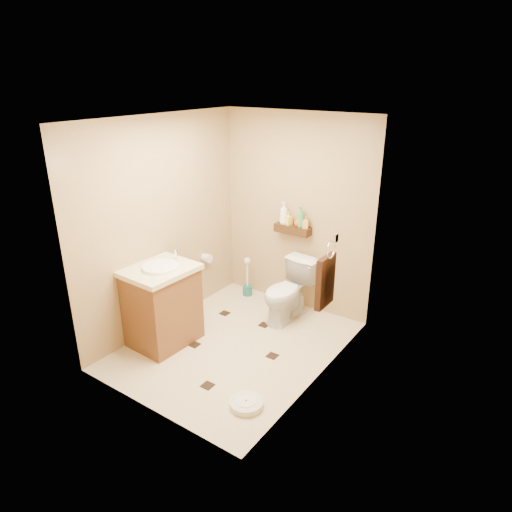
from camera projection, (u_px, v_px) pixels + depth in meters
The scene contains 19 objects.
ground at pixel (236, 345), 5.01m from camera, with size 2.50×2.50×0.00m, color beige.
wall_back at pixel (296, 214), 5.52m from camera, with size 2.00×0.04×2.40m, color tan.
wall_front at pixel (138, 288), 3.61m from camera, with size 2.00×0.04×2.40m, color tan.
wall_left at pixel (163, 225), 5.10m from camera, with size 0.04×2.50×2.40m, color tan.
wall_right at pixel (323, 265), 4.04m from camera, with size 0.04×2.50×2.40m, color tan.
ceiling at pixel (231, 118), 4.12m from camera, with size 2.00×2.50×0.02m, color silver.
wall_shelf at pixel (292, 229), 5.53m from camera, with size 0.46×0.14×0.10m, color #3E2811.
floor_accents at pixel (235, 350), 4.92m from camera, with size 1.25×1.36×0.01m.
toilet at pixel (288, 291), 5.43m from camera, with size 0.41×0.71×0.73m, color white.
vanity at pixel (163, 304), 4.93m from camera, with size 0.63×0.75×1.03m.
bathroom_scale at pixel (246, 403), 4.09m from camera, with size 0.38×0.38×0.06m.
toilet_brush at pixel (247, 282), 6.08m from camera, with size 0.12×0.12×0.54m.
towel_ring at pixel (326, 279), 4.37m from camera, with size 0.12×0.30×0.76m.
toilet_paper at pixel (207, 258), 5.78m from camera, with size 0.12×0.11×0.12m.
bottle_a at pixel (284, 213), 5.52m from camera, with size 0.10×0.10×0.27m, color white.
bottle_b at pixel (289, 218), 5.51m from camera, with size 0.07×0.07×0.16m, color yellow.
bottle_c at pixel (299, 221), 5.44m from camera, with size 0.11×0.11×0.14m, color #C54117.
bottle_d at pixel (301, 217), 5.40m from camera, with size 0.10×0.10×0.25m, color green.
bottle_e at pixel (306, 222), 5.39m from camera, with size 0.07×0.07×0.15m, color #D68E47.
Camera 1 is at (2.62, -3.40, 2.78)m, focal length 32.00 mm.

